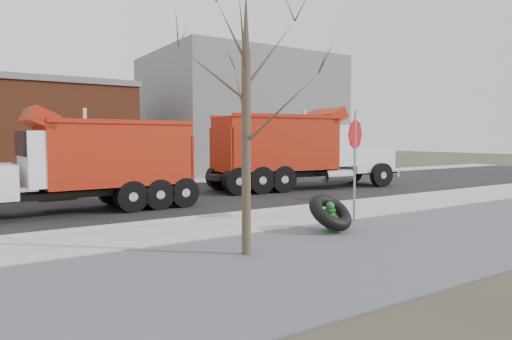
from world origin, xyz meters
TOP-DOWN VIEW (x-y plane):
  - ground at (0.00, 0.00)m, footprint 120.00×120.00m
  - gravel_verge at (0.00, -3.50)m, footprint 60.00×5.00m
  - sidewalk at (0.00, 0.25)m, footprint 60.00×2.50m
  - curb at (0.00, 1.55)m, footprint 60.00×0.15m
  - road at (0.00, 6.30)m, footprint 60.00×9.40m
  - far_sidewalk at (0.00, 12.00)m, footprint 60.00×2.00m
  - building_grey at (9.00, 18.00)m, footprint 12.00×10.00m
  - bare_tree at (-3.20, -2.60)m, footprint 3.20×3.20m
  - fire_hydrant at (-0.31, -1.84)m, footprint 0.43×0.42m
  - truck_tire at (-0.32, -1.86)m, footprint 1.33×1.29m
  - stop_sign at (1.22, -1.12)m, footprint 0.80×0.32m
  - dump_truck_red_a at (5.02, 6.19)m, footprint 9.18×3.53m
  - dump_truck_red_b at (-4.55, 4.63)m, footprint 7.52×2.42m

SIDE VIEW (x-z plane):
  - ground at x=0.00m, z-range 0.00..0.00m
  - road at x=0.00m, z-range 0.00..0.02m
  - gravel_verge at x=0.00m, z-range 0.00..0.03m
  - sidewalk at x=0.00m, z-range 0.00..0.06m
  - far_sidewalk at x=0.00m, z-range 0.00..0.06m
  - curb at x=0.00m, z-range 0.00..0.11m
  - fire_hydrant at x=-0.31m, z-range -0.03..0.74m
  - truck_tire at x=-0.32m, z-range 0.03..0.99m
  - dump_truck_red_b at x=-4.55m, z-range 0.03..3.20m
  - dump_truck_red_a at x=5.02m, z-range 0.03..3.69m
  - stop_sign at x=1.22m, z-range 0.54..3.62m
  - bare_tree at x=-3.20m, z-range 0.70..5.90m
  - building_grey at x=9.00m, z-range 0.00..8.00m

